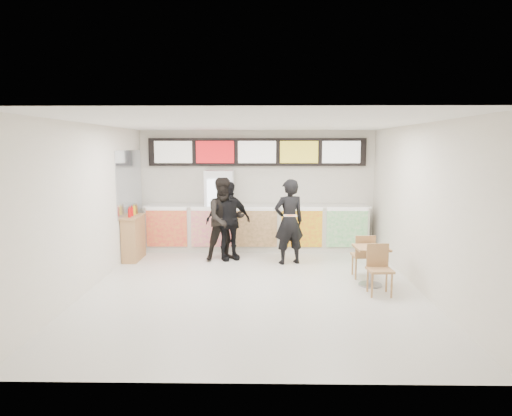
{
  "coord_description": "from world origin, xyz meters",
  "views": [
    {
      "loc": [
        0.16,
        -8.21,
        2.59
      ],
      "look_at": [
        0.01,
        1.2,
        1.32
      ],
      "focal_mm": 32.0,
      "sensor_mm": 36.0,
      "label": 1
    }
  ],
  "objects_px": {
    "drinks_fridge": "(220,210)",
    "customer_main": "(289,222)",
    "customer_mid": "(228,221)",
    "cafe_table": "(371,259)",
    "condiment_ledge": "(134,237)",
    "service_counter": "(257,227)",
    "customer_left": "(225,219)"
  },
  "relations": [
    {
      "from": "drinks_fridge",
      "to": "condiment_ledge",
      "type": "bearing_deg",
      "value": -150.03
    },
    {
      "from": "customer_mid",
      "to": "cafe_table",
      "type": "height_order",
      "value": "customer_mid"
    },
    {
      "from": "customer_main",
      "to": "cafe_table",
      "type": "xyz_separation_m",
      "value": [
        1.45,
        -1.6,
        -0.43
      ]
    },
    {
      "from": "drinks_fridge",
      "to": "customer_mid",
      "type": "distance_m",
      "value": 1.1
    },
    {
      "from": "customer_mid",
      "to": "drinks_fridge",
      "type": "bearing_deg",
      "value": 80.65
    },
    {
      "from": "drinks_fridge",
      "to": "condiment_ledge",
      "type": "distance_m",
      "value": 2.23
    },
    {
      "from": "service_counter",
      "to": "cafe_table",
      "type": "bearing_deg",
      "value": -53.87
    },
    {
      "from": "service_counter",
      "to": "customer_left",
      "type": "xyz_separation_m",
      "value": [
        -0.71,
        -1.07,
        0.38
      ]
    },
    {
      "from": "drinks_fridge",
      "to": "cafe_table",
      "type": "relative_size",
      "value": 1.31
    },
    {
      "from": "customer_left",
      "to": "customer_mid",
      "type": "xyz_separation_m",
      "value": [
        0.07,
        0.04,
        -0.04
      ]
    },
    {
      "from": "drinks_fridge",
      "to": "customer_left",
      "type": "height_order",
      "value": "drinks_fridge"
    },
    {
      "from": "condiment_ledge",
      "to": "customer_left",
      "type": "bearing_deg",
      "value": -0.0
    },
    {
      "from": "service_counter",
      "to": "cafe_table",
      "type": "relative_size",
      "value": 3.65
    },
    {
      "from": "service_counter",
      "to": "condiment_ledge",
      "type": "relative_size",
      "value": 4.57
    },
    {
      "from": "customer_mid",
      "to": "cafe_table",
      "type": "bearing_deg",
      "value": -59.78
    },
    {
      "from": "customer_left",
      "to": "drinks_fridge",
      "type": "bearing_deg",
      "value": 78.94
    },
    {
      "from": "drinks_fridge",
      "to": "condiment_ledge",
      "type": "xyz_separation_m",
      "value": [
        -1.89,
        -1.09,
        -0.48
      ]
    },
    {
      "from": "customer_main",
      "to": "cafe_table",
      "type": "distance_m",
      "value": 2.2
    },
    {
      "from": "drinks_fridge",
      "to": "customer_main",
      "type": "distance_m",
      "value": 2.17
    },
    {
      "from": "service_counter",
      "to": "customer_left",
      "type": "relative_size",
      "value": 2.93
    },
    {
      "from": "customer_mid",
      "to": "condiment_ledge",
      "type": "height_order",
      "value": "customer_mid"
    },
    {
      "from": "customer_mid",
      "to": "condiment_ledge",
      "type": "xyz_separation_m",
      "value": [
        -2.18,
        -0.04,
        -0.38
      ]
    },
    {
      "from": "drinks_fridge",
      "to": "customer_main",
      "type": "bearing_deg",
      "value": -40.0
    },
    {
      "from": "customer_left",
      "to": "customer_mid",
      "type": "height_order",
      "value": "customer_left"
    },
    {
      "from": "service_counter",
      "to": "drinks_fridge",
      "type": "bearing_deg",
      "value": 179.01
    },
    {
      "from": "cafe_table",
      "to": "condiment_ledge",
      "type": "relative_size",
      "value": 1.25
    },
    {
      "from": "customer_main",
      "to": "cafe_table",
      "type": "relative_size",
      "value": 1.24
    },
    {
      "from": "condiment_ledge",
      "to": "service_counter",
      "type": "bearing_deg",
      "value": 20.8
    },
    {
      "from": "drinks_fridge",
      "to": "customer_main",
      "type": "xyz_separation_m",
      "value": [
        1.66,
        -1.4,
        -0.06
      ]
    },
    {
      "from": "customer_main",
      "to": "customer_left",
      "type": "xyz_separation_m",
      "value": [
        -1.44,
        0.31,
        0.0
      ]
    },
    {
      "from": "customer_main",
      "to": "customer_mid",
      "type": "bearing_deg",
      "value": -33.19
    },
    {
      "from": "customer_left",
      "to": "cafe_table",
      "type": "height_order",
      "value": "customer_left"
    }
  ]
}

